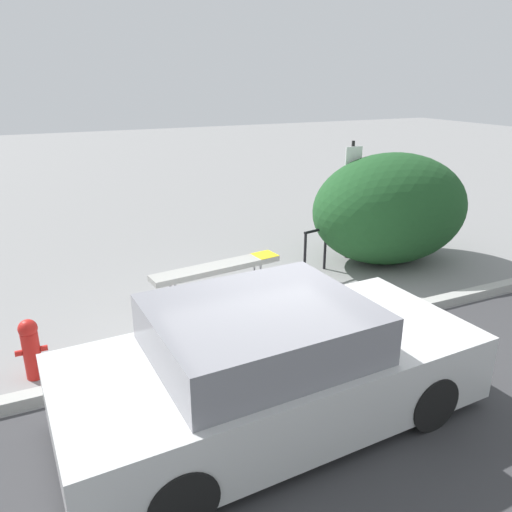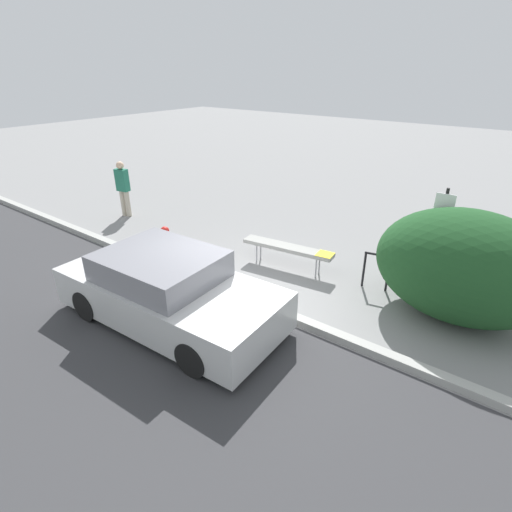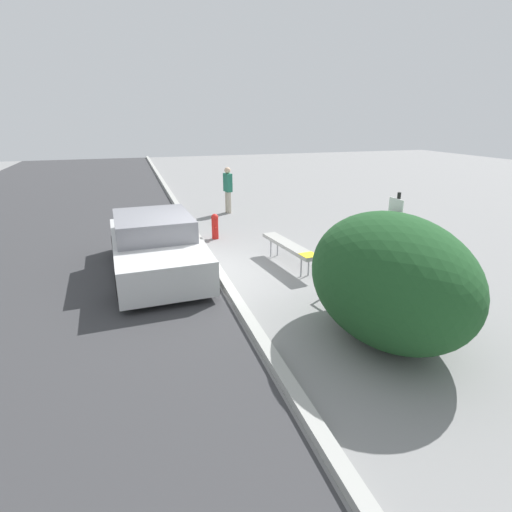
{
  "view_description": "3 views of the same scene",
  "coord_description": "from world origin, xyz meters",
  "px_view_note": "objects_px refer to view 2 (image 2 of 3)",
  "views": [
    {
      "loc": [
        -2.71,
        -5.27,
        3.42
      ],
      "look_at": [
        0.08,
        0.71,
        1.04
      ],
      "focal_mm": 35.0,
      "sensor_mm": 36.0,
      "label": 1
    },
    {
      "loc": [
        4.39,
        -5.43,
        4.37
      ],
      "look_at": [
        -0.34,
        0.86,
        0.59
      ],
      "focal_mm": 28.0,
      "sensor_mm": 36.0,
      "label": 2
    },
    {
      "loc": [
        8.5,
        -1.79,
        3.49
      ],
      "look_at": [
        1.03,
        0.58,
        0.75
      ],
      "focal_mm": 28.0,
      "sensor_mm": 36.0,
      "label": 3
    }
  ],
  "objects_px": {
    "bench": "(288,248)",
    "bike_rack": "(376,267)",
    "pedestrian": "(123,187)",
    "parked_car_near": "(168,291)",
    "sign_post": "(439,234)",
    "fire_hydrant": "(166,240)"
  },
  "relations": [
    {
      "from": "bench",
      "to": "bike_rack",
      "type": "distance_m",
      "value": 2.05
    },
    {
      "from": "bench",
      "to": "bike_rack",
      "type": "relative_size",
      "value": 2.71
    },
    {
      "from": "bench",
      "to": "pedestrian",
      "type": "distance_m",
      "value": 6.1
    },
    {
      "from": "bench",
      "to": "parked_car_near",
      "type": "height_order",
      "value": "parked_car_near"
    },
    {
      "from": "sign_post",
      "to": "parked_car_near",
      "type": "distance_m",
      "value": 5.32
    },
    {
      "from": "bike_rack",
      "to": "fire_hydrant",
      "type": "bearing_deg",
      "value": -162.35
    },
    {
      "from": "sign_post",
      "to": "pedestrian",
      "type": "relative_size",
      "value": 1.33
    },
    {
      "from": "bench",
      "to": "sign_post",
      "type": "relative_size",
      "value": 0.97
    },
    {
      "from": "bench",
      "to": "parked_car_near",
      "type": "xyz_separation_m",
      "value": [
        -0.6,
        -3.13,
        0.12
      ]
    },
    {
      "from": "pedestrian",
      "to": "parked_car_near",
      "type": "height_order",
      "value": "pedestrian"
    },
    {
      "from": "pedestrian",
      "to": "parked_car_near",
      "type": "relative_size",
      "value": 0.39
    },
    {
      "from": "sign_post",
      "to": "parked_car_near",
      "type": "bearing_deg",
      "value": -133.37
    },
    {
      "from": "fire_hydrant",
      "to": "pedestrian",
      "type": "distance_m",
      "value": 3.51
    },
    {
      "from": "bench",
      "to": "bike_rack",
      "type": "xyz_separation_m",
      "value": [
        2.02,
        0.3,
        -0.01
      ]
    },
    {
      "from": "parked_car_near",
      "to": "fire_hydrant",
      "type": "bearing_deg",
      "value": 137.06
    },
    {
      "from": "fire_hydrant",
      "to": "pedestrian",
      "type": "bearing_deg",
      "value": 159.61
    },
    {
      "from": "bike_rack",
      "to": "parked_car_near",
      "type": "distance_m",
      "value": 4.33
    },
    {
      "from": "fire_hydrant",
      "to": "bike_rack",
      "type": "bearing_deg",
      "value": 17.65
    },
    {
      "from": "bike_rack",
      "to": "bench",
      "type": "bearing_deg",
      "value": -171.47
    },
    {
      "from": "sign_post",
      "to": "fire_hydrant",
      "type": "height_order",
      "value": "sign_post"
    },
    {
      "from": "sign_post",
      "to": "fire_hydrant",
      "type": "xyz_separation_m",
      "value": [
        -5.84,
        -1.94,
        -0.98
      ]
    },
    {
      "from": "sign_post",
      "to": "parked_car_near",
      "type": "xyz_separation_m",
      "value": [
        -3.62,
        -3.83,
        -0.76
      ]
    }
  ]
}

